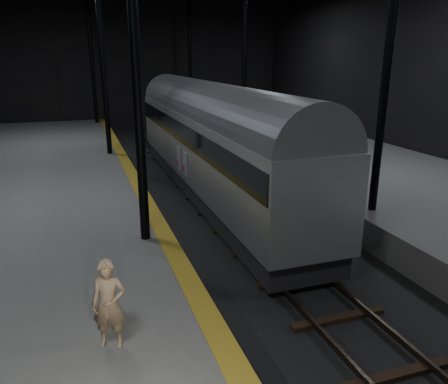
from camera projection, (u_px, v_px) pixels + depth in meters
name	position (u px, v px, depth m)	size (l,w,h in m)	color
ground	(226.00, 211.00, 17.43)	(44.00, 44.00, 0.00)	black
platform_left	(20.00, 221.00, 14.98)	(9.00, 43.80, 1.00)	#575754
platform_right	(384.00, 183.00, 19.58)	(9.00, 43.80, 1.00)	#575754
tactile_strip	(143.00, 195.00, 16.13)	(0.50, 43.80, 0.01)	olive
track	(226.00, 210.00, 17.41)	(2.40, 43.00, 0.24)	#3F3328
train	(210.00, 136.00, 18.56)	(2.71, 18.05, 4.83)	#9C9EA4
woman	(109.00, 304.00, 7.52)	(0.60, 0.39, 1.64)	tan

